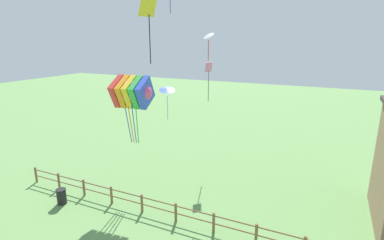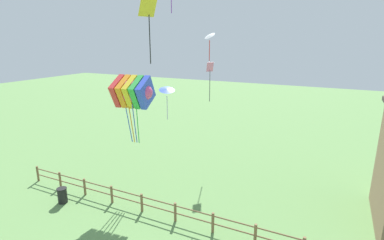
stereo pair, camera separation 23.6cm
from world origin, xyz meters
name	(u,v)px [view 2 (the right image)]	position (x,y,z in m)	size (l,w,h in m)	color
wooden_fence	(175,211)	(0.00, 6.73, 0.61)	(21.37, 0.14, 1.07)	brown
trash_bin	(62,195)	(-6.86, 5.47, 0.46)	(0.57, 0.57, 0.91)	black
kite_rainbow_parafoil	(133,92)	(-4.14, 9.06, 6.24)	(2.79, 2.20, 4.17)	#E54C8C
kite_white_delta	(210,37)	(-0.96, 13.30, 9.44)	(0.97, 0.94, 1.83)	white
kite_blue_delta	(167,91)	(-0.69, 7.29, 6.81)	(1.09, 1.09, 1.68)	blue
kite_pink_diamond	(210,75)	(-1.73, 15.29, 6.70)	(0.52, 0.52, 2.95)	pink
kite_yellow_diamond	(149,10)	(-1.75, 7.53, 10.64)	(0.79, 1.06, 3.50)	yellow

